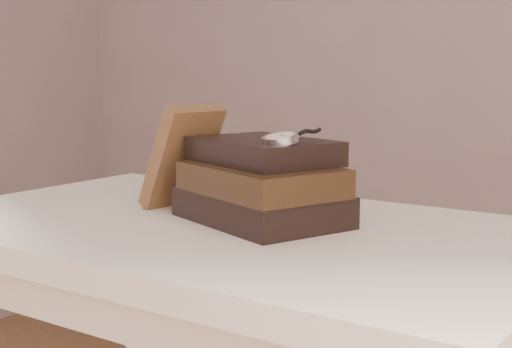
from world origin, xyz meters
The scene contains 5 objects.
table centered at (0.00, 0.35, 0.66)m, with size 1.00×0.60×0.75m.
book_stack centered at (0.05, 0.38, 0.81)m, with size 0.30×0.26×0.13m.
journal centered at (-0.13, 0.40, 0.84)m, with size 0.03×0.11×0.19m, color #442C1A.
pocket_watch centered at (0.10, 0.34, 0.89)m, with size 0.07×0.16×0.02m.
eyeglasses centered at (-0.01, 0.49, 0.82)m, with size 0.15×0.16×0.05m.
Camera 1 is at (0.66, -0.54, 0.99)m, focal length 50.71 mm.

